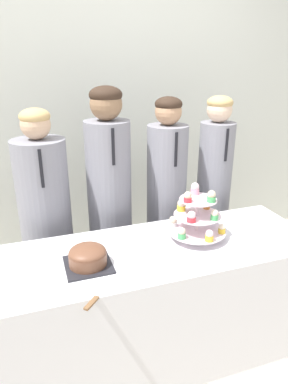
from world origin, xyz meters
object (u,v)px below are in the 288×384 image
at_px(student_0, 47,227).
at_px(student_1, 110,208).
at_px(cake_knife, 98,296).
at_px(student_2, 166,206).
at_px(round_cake, 88,256).
at_px(student_3, 213,198).
at_px(cupcake_stand, 197,216).

bearing_deg(student_0, student_1, 0.00).
height_order(cake_knife, student_2, student_2).
distance_m(round_cake, cake_knife, 0.25).
bearing_deg(student_1, cake_knife, -106.83).
bearing_deg(student_0, cake_knife, -79.80).
height_order(student_1, student_3, student_1).
relative_size(student_1, student_3, 1.06).
bearing_deg(student_2, round_cake, -137.01).
distance_m(round_cake, student_1, 0.67).
bearing_deg(student_2, cupcake_stand, -94.48).
relative_size(cupcake_stand, student_3, 0.23).
relative_size(round_cake, cupcake_stand, 0.68).
bearing_deg(student_2, cake_knife, -127.71).
relative_size(student_0, student_3, 0.98).
xyz_separation_m(cake_knife, student_0, (-0.15, 0.86, -0.06)).
bearing_deg(student_3, student_1, 180.00).
relative_size(round_cake, student_2, 0.16).
relative_size(cake_knife, cupcake_stand, 0.68).
bearing_deg(student_2, student_0, 180.00).
relative_size(cupcake_stand, student_1, 0.22).
height_order(cake_knife, student_1, student_1).
bearing_deg(round_cake, student_2, 42.99).
xyz_separation_m(cake_knife, student_1, (0.26, 0.86, 0.01)).
bearing_deg(cupcake_stand, round_cake, -172.08).
relative_size(cake_knife, student_2, 0.16).
height_order(round_cake, cake_knife, round_cake).
height_order(student_0, student_1, student_1).
bearing_deg(cupcake_stand, student_2, 85.52).
distance_m(cupcake_stand, student_1, 0.65).
bearing_deg(cake_knife, student_3, -6.69).
relative_size(cupcake_stand, student_0, 0.23).
bearing_deg(student_1, student_0, -180.00).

